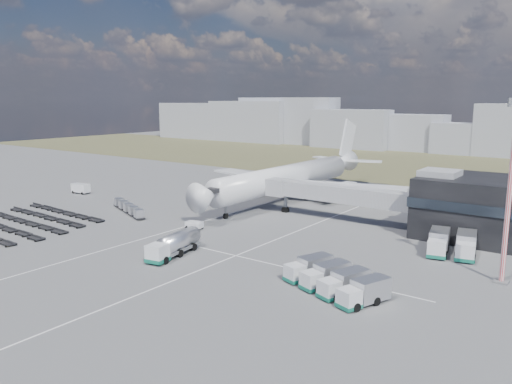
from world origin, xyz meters
The scene contains 15 objects.
ground centered at (0.00, 0.00, 0.00)m, with size 420.00×420.00×0.00m, color #565659.
grass_strip centered at (0.00, 110.00, 0.01)m, with size 420.00×90.00×0.01m, color #48432B.
lane_markings centered at (9.77, 3.00, 0.01)m, with size 47.12×110.00×0.01m.
jet_bridge centered at (15.90, 20.42, 5.05)m, with size 30.30×3.80×7.05m.
airliner centered at (0.00, 32.38, 5.29)m, with size 51.59×64.53×17.62m.
skyline centered at (-16.26, 154.33, 9.90)m, with size 315.39×19.81×23.50m.
fuel_tanker centered at (8.67, -13.34, 1.69)m, with size 4.40×10.78×3.39m.
pushback_tug centered at (0.63, -0.44, 0.69)m, with size 2.97×1.67×1.37m, color silver.
utility_van centered at (-45.26, 8.19, 1.21)m, with size 4.56×2.06×2.41m, color silver.
catering_truck centered at (9.12, 41.04, 1.64)m, with size 3.58×7.25×3.20m.
service_trucks_near centered at (34.05, -11.66, 1.45)m, with size 13.55×10.41×2.66m.
service_trucks_far centered at (41.49, 11.23, 1.69)m, with size 7.88×8.87×3.11m.
uld_row centered at (-19.11, 1.19, 1.03)m, with size 15.20×7.43×1.73m.
baggage_dollies centered at (-29.08, -16.22, 0.38)m, with size 30.10×20.23×0.77m.
floodlight_mast centered at (49.72, 3.17, 11.45)m, with size 2.15×1.76×22.85m.
Camera 1 is at (60.03, -63.01, 22.69)m, focal length 35.00 mm.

